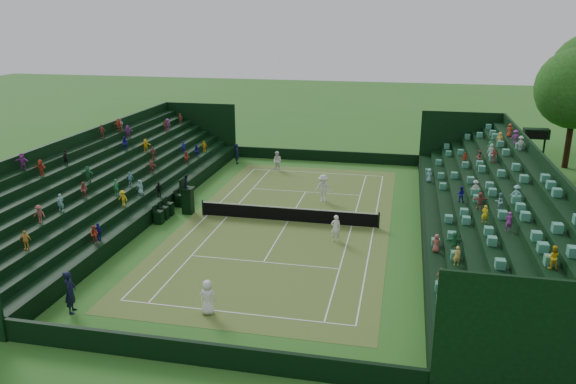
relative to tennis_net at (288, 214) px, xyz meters
name	(u,v)px	position (x,y,z in m)	size (l,w,h in m)	color
ground	(288,221)	(0.00, 0.00, -0.53)	(160.00, 160.00, 0.00)	#286720
court_surface	(288,221)	(0.00, 0.00, -0.52)	(12.97, 26.77, 0.01)	#377025
perimeter_wall_north	(324,156)	(0.00, 15.88, -0.03)	(17.17, 0.20, 1.00)	black
perimeter_wall_south	(202,354)	(0.00, -15.88, -0.03)	(17.17, 0.20, 1.00)	black
perimeter_wall_east	(423,224)	(8.48, 0.00, -0.03)	(0.20, 31.77, 1.00)	black
perimeter_wall_west	(165,205)	(-8.48, 0.00, -0.03)	(0.20, 31.77, 1.00)	black
north_grandstand	(497,213)	(12.66, 0.00, 1.02)	(6.60, 32.00, 4.90)	black
south_grandstand	(107,187)	(-12.66, 0.00, 1.02)	(6.60, 32.00, 4.90)	black
tennis_net	(288,214)	(0.00, 0.00, 0.00)	(11.67, 0.10, 1.06)	black
scoreboard_tower	(536,135)	(17.75, 16.00, 2.62)	(2.00, 1.00, 3.70)	black
umpire_chair	(187,197)	(-6.90, 0.18, 0.61)	(0.85, 0.85, 2.67)	black
courtside_chairs	(174,204)	(-8.01, 0.46, -0.07)	(0.56, 5.53, 1.21)	black
player_near_west	(208,297)	(-1.08, -12.16, 0.29)	(0.79, 0.52, 1.63)	white
player_near_east	(336,228)	(3.41, -2.59, 0.28)	(0.59, 0.39, 1.62)	white
player_far_west	(277,161)	(-3.45, 11.97, 0.30)	(0.81, 0.63, 1.66)	white
player_far_east	(323,188)	(1.61, 4.51, 0.46)	(1.28, 0.74, 1.98)	silver
line_judge_north	(237,154)	(-7.48, 13.44, 0.39)	(0.67, 0.44, 1.83)	black
line_judge_south	(70,292)	(-7.10, -13.28, 0.47)	(0.73, 0.48, 1.99)	black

